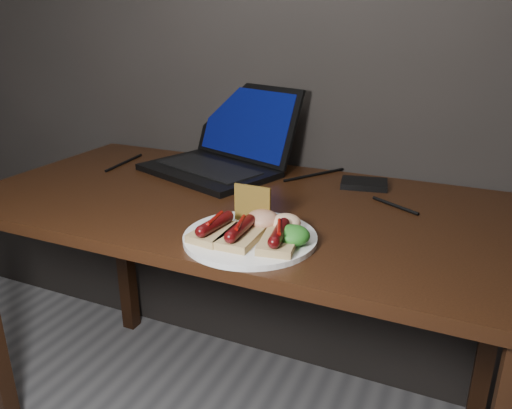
{
  "coord_description": "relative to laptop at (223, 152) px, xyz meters",
  "views": [
    {
      "loc": [
        0.53,
        0.3,
        1.19
      ],
      "look_at": [
        0.13,
        1.2,
        0.82
      ],
      "focal_mm": 35.0,
      "sensor_mm": 36.0,
      "label": 1
    }
  ],
  "objects": [
    {
      "name": "desk",
      "position": [
        0.17,
        -0.22,
        -0.14
      ],
      "size": [
        1.4,
        0.7,
        0.75
      ],
      "color": "#321A0C",
      "rests_on": "ground"
    },
    {
      "name": "laptop",
      "position": [
        0.0,
        0.0,
        0.0
      ],
      "size": [
        0.47,
        0.45,
        0.25
      ],
      "color": "black",
      "rests_on": "desk"
    },
    {
      "name": "hard_drive",
      "position": [
        0.43,
        0.01,
        -0.05
      ],
      "size": [
        0.14,
        0.11,
        0.02
      ],
      "primitive_type": "cube",
      "rotation": [
        0.0,
        0.0,
        0.19
      ],
      "color": "black",
      "rests_on": "desk"
    },
    {
      "name": "desk_cables",
      "position": [
        0.13,
        -0.06,
        -0.05
      ],
      "size": [
        0.93,
        0.34,
        0.01
      ],
      "color": "black",
      "rests_on": "desk"
    },
    {
      "name": "plate",
      "position": [
        0.3,
        -0.44,
        -0.05
      ],
      "size": [
        0.32,
        0.32,
        0.01
      ],
      "primitive_type": "cylinder",
      "rotation": [
        0.0,
        0.0,
        -0.14
      ],
      "color": "white",
      "rests_on": "desk"
    },
    {
      "name": "bread_sausage_left",
      "position": [
        0.23,
        -0.47,
        -0.02
      ],
      "size": [
        0.08,
        0.12,
        0.04
      ],
      "color": "tan",
      "rests_on": "plate"
    },
    {
      "name": "bread_sausage_center",
      "position": [
        0.29,
        -0.47,
        -0.02
      ],
      "size": [
        0.07,
        0.12,
        0.04
      ],
      "color": "tan",
      "rests_on": "plate"
    },
    {
      "name": "bread_sausage_right",
      "position": [
        0.37,
        -0.46,
        -0.02
      ],
      "size": [
        0.09,
        0.13,
        0.04
      ],
      "color": "tan",
      "rests_on": "plate"
    },
    {
      "name": "crispbread",
      "position": [
        0.27,
        -0.37,
        0.0
      ],
      "size": [
        0.08,
        0.01,
        0.08
      ],
      "primitive_type": "cube",
      "color": "olive",
      "rests_on": "plate"
    },
    {
      "name": "salad_greens",
      "position": [
        0.39,
        -0.44,
        -0.02
      ],
      "size": [
        0.07,
        0.07,
        0.04
      ],
      "primitive_type": "ellipsoid",
      "color": "#0F4E15",
      "rests_on": "plate"
    },
    {
      "name": "salsa_mound",
      "position": [
        0.3,
        -0.39,
        -0.02
      ],
      "size": [
        0.07,
        0.07,
        0.04
      ],
      "primitive_type": "ellipsoid",
      "color": "maroon",
      "rests_on": "plate"
    },
    {
      "name": "coleslaw_mound",
      "position": [
        0.35,
        -0.38,
        -0.02
      ],
      "size": [
        0.06,
        0.06,
        0.04
      ],
      "primitive_type": "ellipsoid",
      "color": "silver",
      "rests_on": "plate"
    }
  ]
}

